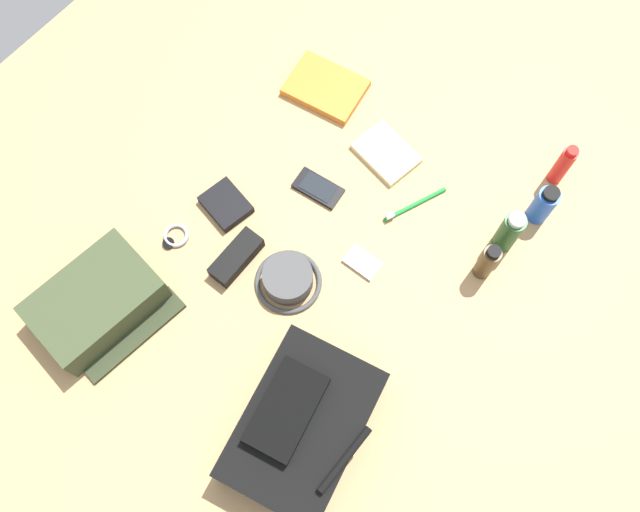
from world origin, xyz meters
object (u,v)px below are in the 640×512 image
bucket_hat (288,279)px  sunscreen_spray (563,165)px  paperback_novel (326,88)px  sunglasses_case (236,257)px  toothbrush (411,206)px  wristwatch (175,236)px  wallet (226,204)px  notepad (386,153)px  toiletry_pouch (98,303)px  shampoo_bottle (509,232)px  media_player (362,263)px  backpack (302,426)px  cell_phone (318,188)px  deodorant_spray (543,205)px  cologne_bottle (487,262)px

bucket_hat → sunscreen_spray: 0.71m
paperback_novel → sunglasses_case: sunglasses_case is taller
bucket_hat → toothbrush: size_ratio=0.96×
wristwatch → wallet: size_ratio=0.65×
wallet → notepad: 0.42m
sunglasses_case → toiletry_pouch: bearing=-30.2°
shampoo_bottle → toothbrush: bearing=-74.3°
shampoo_bottle → wristwatch: (0.49, -0.61, -0.07)m
shampoo_bottle → media_player: bearing=-41.7°
media_player → notepad: size_ratio=0.57×
backpack → paperback_novel: size_ratio=1.82×
media_player → wallet: bearing=-74.7°
bucket_hat → cell_phone: size_ratio=1.25×
toiletry_pouch → shampoo_bottle: 0.95m
cell_phone → notepad: size_ratio=0.84×
toothbrush → notepad: 0.16m
bucket_hat → sunscreen_spray: sunscreen_spray is taller
shampoo_bottle → sunglasses_case: (0.44, -0.46, -0.05)m
toiletry_pouch → bucket_hat: (-0.32, 0.29, -0.02)m
paperback_novel → cell_phone: size_ratio=1.70×
wallet → wristwatch: bearing=-5.5°
toiletry_pouch → toothbrush: bearing=149.0°
bucket_hat → deodorant_spray: (-0.51, 0.35, 0.04)m
wristwatch → backpack: bearing=74.0°
bucket_hat → wristwatch: size_ratio=2.22×
sunglasses_case → cell_phone: bearing=172.5°
shampoo_bottle → wallet: 0.67m
cologne_bottle → paperback_novel: (-0.15, -0.60, -0.06)m
cologne_bottle → backpack: bearing=-9.6°
toiletry_pouch → wallet: 0.38m
wallet → sunglasses_case: size_ratio=0.79×
backpack → sunscreen_spray: bearing=173.9°
bucket_hat → wristwatch: bucket_hat is taller
cologne_bottle → wristwatch: size_ratio=1.92×
deodorant_spray → notepad: bearing=-75.3°
sunscreen_spray → media_player: 0.53m
deodorant_spray → wristwatch: size_ratio=1.80×
cell_phone → wristwatch: size_ratio=1.77×
toiletry_pouch → sunglasses_case: toiletry_pouch is taller
cologne_bottle → wristwatch: cologne_bottle is taller
toiletry_pouch → shampoo_bottle: bearing=139.4°
sunscreen_spray → toothbrush: 0.37m
shampoo_bottle → sunglasses_case: shampoo_bottle is taller
toiletry_pouch → paperback_novel: size_ratio=1.39×
backpack → toiletry_pouch: backpack is taller
media_player → wallet: size_ratio=0.78×
cell_phone → media_player: 0.22m
toiletry_pouch → media_player: size_ratio=3.47×
cell_phone → wristwatch: cell_phone is taller
shampoo_bottle → sunscreen_spray: bearing=179.4°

